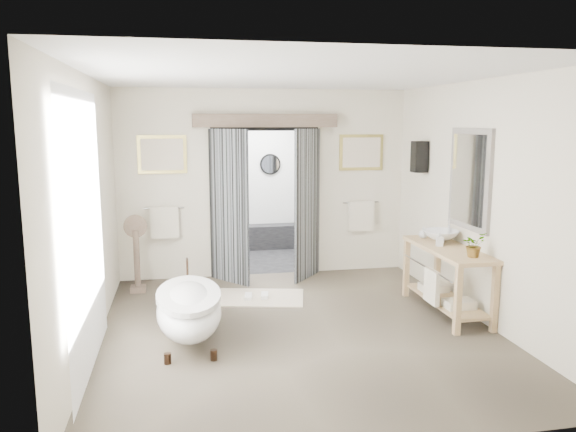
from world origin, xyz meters
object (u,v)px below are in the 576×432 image
Objects in this scene: vanity at (446,274)px; rug at (260,297)px; basin at (441,236)px; clawfoot_tub at (189,309)px.

rug is at bearing 154.99° from vanity.
vanity reaches higher than rug.
rug is 2.56× the size of basin.
vanity reaches higher than clawfoot_tub.
clawfoot_tub is at bearing -173.75° from vanity.
basin is (2.28, -0.75, 0.92)m from rug.
basin is at bearing -18.18° from rug.
rug is at bearing -173.42° from basin.
basin is (0.06, 0.29, 0.43)m from vanity.
vanity is 1.33× the size of rug.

